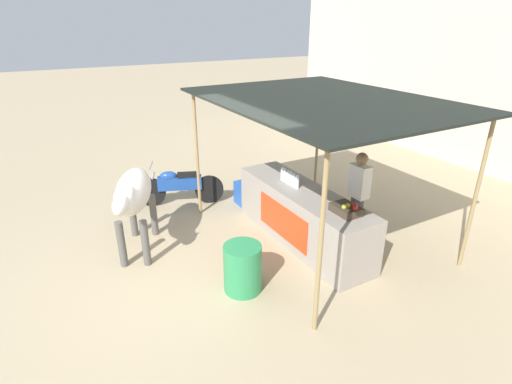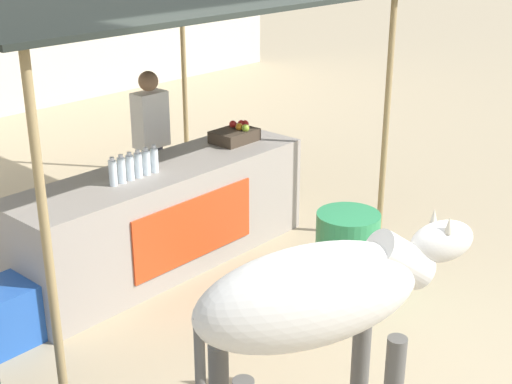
% 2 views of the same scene
% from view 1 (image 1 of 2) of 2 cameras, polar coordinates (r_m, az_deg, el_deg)
% --- Properties ---
extents(ground_plane, '(60.00, 60.00, 0.00)m').
position_cam_1_polar(ground_plane, '(6.33, -10.36, -11.76)').
color(ground_plane, tan).
extents(stall_counter, '(3.00, 0.82, 0.96)m').
position_cam_1_polar(stall_counter, '(6.95, 6.60, -3.42)').
color(stall_counter, '#9E9389').
rests_on(stall_counter, ground).
extents(stall_awning, '(4.20, 3.20, 2.46)m').
position_cam_1_polar(stall_awning, '(6.51, 9.60, 12.20)').
color(stall_awning, black).
rests_on(stall_awning, ground).
extents(water_bottle_row, '(0.52, 0.07, 0.25)m').
position_cam_1_polar(water_bottle_row, '(6.94, 4.82, 2.01)').
color(water_bottle_row, silver).
rests_on(water_bottle_row, stall_counter).
extents(fruit_crate, '(0.44, 0.32, 0.18)m').
position_cam_1_polar(fruit_crate, '(6.05, 12.83, -2.40)').
color(fruit_crate, '#3F3326').
rests_on(fruit_crate, stall_counter).
extents(vendor_behind_counter, '(0.34, 0.22, 1.65)m').
position_cam_1_polar(vendor_behind_counter, '(6.89, 14.32, -0.88)').
color(vendor_behind_counter, '#383842').
rests_on(vendor_behind_counter, ground).
extents(cooler_box, '(0.60, 0.44, 0.48)m').
position_cam_1_polar(cooler_box, '(8.32, -0.96, -0.35)').
color(cooler_box, blue).
rests_on(cooler_box, ground).
extents(water_barrel, '(0.55, 0.55, 0.72)m').
position_cam_1_polar(water_barrel, '(5.78, -1.92, -10.80)').
color(water_barrel, '#2D8C51').
rests_on(water_barrel, ground).
extents(cow, '(1.81, 1.07, 1.44)m').
position_cam_1_polar(cow, '(6.65, -17.12, -0.42)').
color(cow, silver).
rests_on(cow, ground).
extents(motorcycle_parked, '(0.85, 1.70, 0.90)m').
position_cam_1_polar(motorcycle_parked, '(8.45, -10.95, 0.97)').
color(motorcycle_parked, black).
rests_on(motorcycle_parked, ground).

